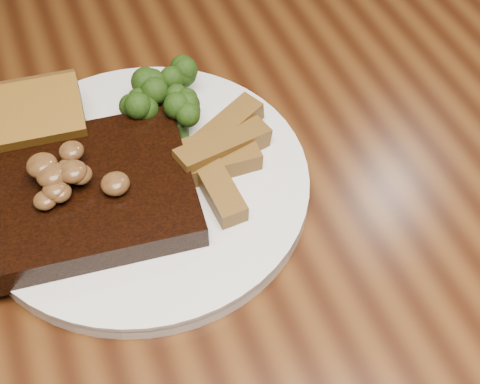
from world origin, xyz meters
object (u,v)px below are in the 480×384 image
object	(u,v)px
plate	(144,185)
garlic_bread	(24,136)
dining_table	(226,291)
potato_wedges	(203,138)
steak	(79,196)

from	to	relation	value
plate	garlic_bread	world-z (taller)	garlic_bread
garlic_bread	dining_table	bearing A→B (deg)	-41.23
dining_table	plate	distance (m)	0.13
garlic_bread	plate	bearing A→B (deg)	-36.26
dining_table	plate	world-z (taller)	plate
plate	garlic_bread	xyz separation A→B (m)	(-0.08, 0.08, 0.02)
dining_table	potato_wedges	distance (m)	0.14
plate	potato_wedges	world-z (taller)	potato_wedges
plate	potato_wedges	size ratio (longest dim) A/B	2.48
steak	potato_wedges	xyz separation A→B (m)	(0.11, 0.02, -0.00)
dining_table	plate	size ratio (longest dim) A/B	5.82
steak	potato_wedges	distance (m)	0.11
garlic_bread	potato_wedges	world-z (taller)	same
steak	garlic_bread	size ratio (longest dim) A/B	1.65
steak	potato_wedges	bearing A→B (deg)	18.34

